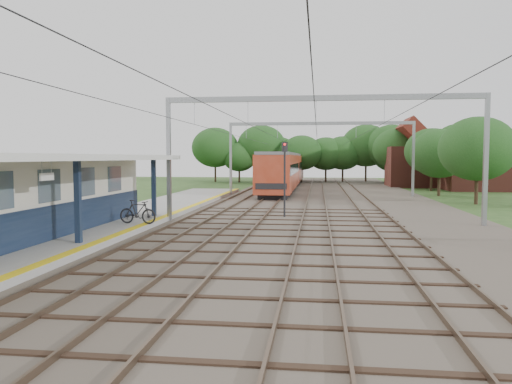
{
  "coord_description": "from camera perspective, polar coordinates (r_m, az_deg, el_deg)",
  "views": [
    {
      "loc": [
        3.35,
        -12.24,
        3.66
      ],
      "look_at": [
        -0.35,
        17.34,
        1.6
      ],
      "focal_mm": 35.0,
      "sensor_mm": 36.0,
      "label": 1
    }
  ],
  "objects": [
    {
      "name": "station_building",
      "position": [
        22.85,
        -25.24,
        -0.48
      ],
      "size": [
        3.41,
        18.0,
        3.4
      ],
      "color": "beige",
      "rests_on": "platform"
    },
    {
      "name": "canopy",
      "position": [
        21.36,
        -24.29,
        3.56
      ],
      "size": [
        6.4,
        20.0,
        3.44
      ],
      "color": "#111E36",
      "rests_on": "platform"
    },
    {
      "name": "house_near",
      "position": [
        60.86,
        24.02,
        2.98
      ],
      "size": [
        7.0,
        6.12,
        7.89
      ],
      "color": "brown",
      "rests_on": "ground"
    },
    {
      "name": "platform",
      "position": [
        28.61,
        -15.24,
        -3.18
      ],
      "size": [
        5.0,
        52.0,
        0.35
      ],
      "primitive_type": "cube",
      "color": "gray",
      "rests_on": "ground"
    },
    {
      "name": "train",
      "position": [
        60.24,
        3.46,
        2.61
      ],
      "size": [
        3.1,
        38.59,
        4.06
      ],
      "color": "black",
      "rests_on": "ballast_bed"
    },
    {
      "name": "bicycle",
      "position": [
        25.62,
        -13.37,
        -2.23
      ],
      "size": [
        2.06,
        0.86,
        1.2
      ],
      "primitive_type": "imported",
      "rotation": [
        0.0,
        0.0,
        1.42
      ],
      "color": "black",
      "rests_on": "platform"
    },
    {
      "name": "ballast_bed",
      "position": [
        42.4,
        7.98,
        -0.97
      ],
      "size": [
        18.0,
        90.0,
        0.1
      ],
      "primitive_type": "cube",
      "color": "#473D33",
      "rests_on": "ground"
    },
    {
      "name": "signal_post",
      "position": [
        29.9,
        3.29,
        2.57
      ],
      "size": [
        0.36,
        0.32,
        4.58
      ],
      "rotation": [
        0.0,
        0.0,
        0.4
      ],
      "color": "black",
      "rests_on": "ground"
    },
    {
      "name": "house_far",
      "position": [
        65.48,
        18.3,
        3.38
      ],
      "size": [
        8.0,
        6.12,
        8.66
      ],
      "color": "brown",
      "rests_on": "ground"
    },
    {
      "name": "ground",
      "position": [
        13.21,
        -8.03,
        -12.18
      ],
      "size": [
        160.0,
        160.0,
        0.0
      ],
      "primitive_type": "plane",
      "color": "#2D4C1E",
      "rests_on": "ground"
    },
    {
      "name": "tree_band",
      "position": [
        69.38,
        7.56,
        4.96
      ],
      "size": [
        31.72,
        30.88,
        8.82
      ],
      "color": "#382619",
      "rests_on": "ground"
    },
    {
      "name": "catenary_system",
      "position": [
        37.57,
        7.22,
        6.75
      ],
      "size": [
        17.22,
        88.0,
        7.0
      ],
      "color": "gray",
      "rests_on": "ground"
    },
    {
      "name": "yellow_stripe",
      "position": [
        27.81,
        -10.95,
        -2.95
      ],
      "size": [
        0.45,
        52.0,
        0.01
      ],
      "primitive_type": "cube",
      "color": "yellow",
      "rests_on": "platform"
    },
    {
      "name": "rail_tracks",
      "position": [
        42.43,
        4.6,
        -0.77
      ],
      "size": [
        11.8,
        88.0,
        0.15
      ],
      "color": "brown",
      "rests_on": "ballast_bed"
    }
  ]
}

